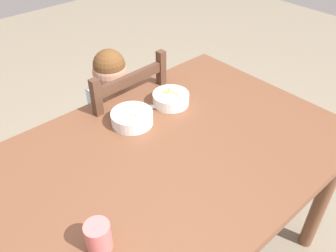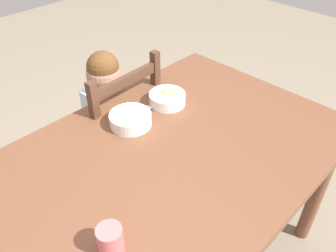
% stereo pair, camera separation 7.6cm
% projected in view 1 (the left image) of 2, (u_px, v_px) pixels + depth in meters
% --- Properties ---
extents(dining_table, '(1.42, 0.97, 0.78)m').
position_uv_depth(dining_table, '(169.00, 169.00, 1.41)').
color(dining_table, brown).
rests_on(dining_table, ground).
extents(dining_chair, '(0.44, 0.44, 0.95)m').
position_uv_depth(dining_chair, '(120.00, 136.00, 1.92)').
color(dining_chair, '#4D3021').
rests_on(dining_chair, ground).
extents(child_figure, '(0.32, 0.31, 0.96)m').
position_uv_depth(child_figure, '(117.00, 110.00, 1.81)').
color(child_figure, silver).
rests_on(child_figure, ground).
extents(bowl_of_peas, '(0.18, 0.18, 0.06)m').
position_uv_depth(bowl_of_peas, '(132.00, 117.00, 1.47)').
color(bowl_of_peas, white).
rests_on(bowl_of_peas, dining_table).
extents(bowl_of_carrots, '(0.17, 0.17, 0.05)m').
position_uv_depth(bowl_of_carrots, '(171.00, 98.00, 1.59)').
color(bowl_of_carrots, white).
rests_on(bowl_of_carrots, dining_table).
extents(spoon, '(0.12, 0.10, 0.01)m').
position_uv_depth(spoon, '(156.00, 107.00, 1.58)').
color(spoon, silver).
rests_on(spoon, dining_table).
extents(drinking_cup, '(0.08, 0.08, 0.10)m').
position_uv_depth(drinking_cup, '(98.00, 237.00, 0.99)').
color(drinking_cup, '#D66A69').
rests_on(drinking_cup, dining_table).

